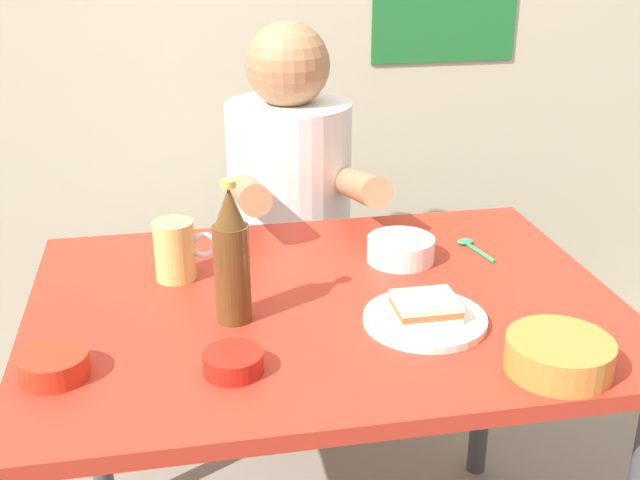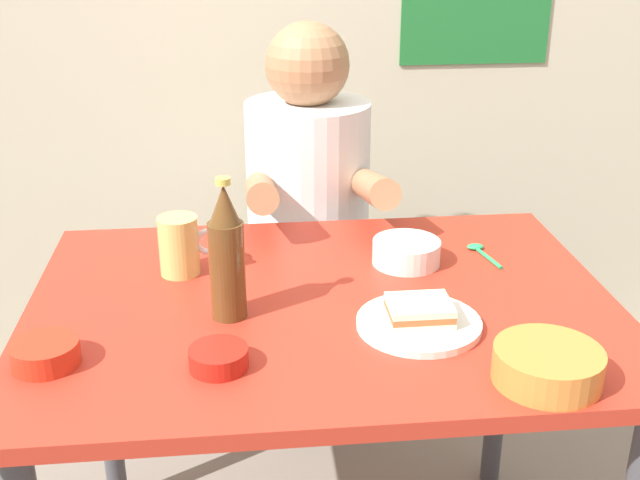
{
  "view_description": "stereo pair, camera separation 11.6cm",
  "coord_description": "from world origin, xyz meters",
  "px_view_note": "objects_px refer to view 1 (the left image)",
  "views": [
    {
      "loc": [
        -0.26,
        -1.31,
        1.42
      ],
      "look_at": [
        0.0,
        0.05,
        0.84
      ],
      "focal_mm": 44.43,
      "sensor_mm": 36.0,
      "label": 1
    },
    {
      "loc": [
        -0.14,
        -1.32,
        1.42
      ],
      "look_at": [
        0.0,
        0.05,
        0.84
      ],
      "focal_mm": 44.43,
      "sensor_mm": 36.0,
      "label": 2
    }
  ],
  "objects_px": {
    "plate_orange": "(425,319)",
    "rice_bowl_white": "(401,248)",
    "stool": "(292,322)",
    "sandwich": "(426,307)",
    "person_seated": "(290,182)",
    "beer_bottle": "(232,259)",
    "dining_table": "(325,342)",
    "beer_mug": "(176,250)"
  },
  "relations": [
    {
      "from": "plate_orange",
      "to": "rice_bowl_white",
      "type": "distance_m",
      "value": 0.27
    },
    {
      "from": "stool",
      "to": "sandwich",
      "type": "bearing_deg",
      "value": -80.49
    },
    {
      "from": "stool",
      "to": "person_seated",
      "type": "bearing_deg",
      "value": -90.0
    },
    {
      "from": "plate_orange",
      "to": "beer_bottle",
      "type": "bearing_deg",
      "value": 166.79
    },
    {
      "from": "dining_table",
      "to": "beer_mug",
      "type": "relative_size",
      "value": 8.73
    },
    {
      "from": "person_seated",
      "to": "sandwich",
      "type": "height_order",
      "value": "person_seated"
    },
    {
      "from": "sandwich",
      "to": "beer_mug",
      "type": "relative_size",
      "value": 0.87
    },
    {
      "from": "dining_table",
      "to": "stool",
      "type": "height_order",
      "value": "dining_table"
    },
    {
      "from": "stool",
      "to": "rice_bowl_white",
      "type": "bearing_deg",
      "value": -71.81
    },
    {
      "from": "plate_orange",
      "to": "beer_mug",
      "type": "height_order",
      "value": "beer_mug"
    },
    {
      "from": "dining_table",
      "to": "person_seated",
      "type": "height_order",
      "value": "person_seated"
    },
    {
      "from": "beer_mug",
      "to": "beer_bottle",
      "type": "height_order",
      "value": "beer_bottle"
    },
    {
      "from": "dining_table",
      "to": "beer_bottle",
      "type": "relative_size",
      "value": 4.2
    },
    {
      "from": "dining_table",
      "to": "rice_bowl_white",
      "type": "bearing_deg",
      "value": 37.39
    },
    {
      "from": "rice_bowl_white",
      "to": "dining_table",
      "type": "bearing_deg",
      "value": -142.61
    },
    {
      "from": "person_seated",
      "to": "beer_mug",
      "type": "xyz_separation_m",
      "value": [
        -0.3,
        -0.47,
        0.03
      ]
    },
    {
      "from": "stool",
      "to": "beer_mug",
      "type": "xyz_separation_m",
      "value": [
        -0.3,
        -0.48,
        0.45
      ]
    },
    {
      "from": "stool",
      "to": "rice_bowl_white",
      "type": "xyz_separation_m",
      "value": [
        0.16,
        -0.49,
        0.42
      ]
    },
    {
      "from": "plate_orange",
      "to": "sandwich",
      "type": "bearing_deg",
      "value": 153.43
    },
    {
      "from": "sandwich",
      "to": "dining_table",
      "type": "bearing_deg",
      "value": 141.45
    },
    {
      "from": "plate_orange",
      "to": "sandwich",
      "type": "relative_size",
      "value": 2.0
    },
    {
      "from": "dining_table",
      "to": "rice_bowl_white",
      "type": "relative_size",
      "value": 7.86
    },
    {
      "from": "sandwich",
      "to": "rice_bowl_white",
      "type": "relative_size",
      "value": 0.79
    },
    {
      "from": "dining_table",
      "to": "sandwich",
      "type": "bearing_deg",
      "value": -38.55
    },
    {
      "from": "beer_bottle",
      "to": "dining_table",
      "type": "bearing_deg",
      "value": 15.01
    },
    {
      "from": "stool",
      "to": "sandwich",
      "type": "xyz_separation_m",
      "value": [
        0.13,
        -0.75,
        0.42
      ]
    },
    {
      "from": "dining_table",
      "to": "sandwich",
      "type": "relative_size",
      "value": 10.0
    },
    {
      "from": "plate_orange",
      "to": "beer_bottle",
      "type": "relative_size",
      "value": 0.84
    },
    {
      "from": "beer_bottle",
      "to": "beer_mug",
      "type": "bearing_deg",
      "value": 116.41
    },
    {
      "from": "rice_bowl_white",
      "to": "plate_orange",
      "type": "bearing_deg",
      "value": -97.0
    },
    {
      "from": "dining_table",
      "to": "beer_mug",
      "type": "distance_m",
      "value": 0.34
    },
    {
      "from": "sandwich",
      "to": "beer_mug",
      "type": "bearing_deg",
      "value": 147.67
    },
    {
      "from": "stool",
      "to": "beer_bottle",
      "type": "xyz_separation_m",
      "value": [
        -0.2,
        -0.68,
        0.51
      ]
    },
    {
      "from": "person_seated",
      "to": "plate_orange",
      "type": "bearing_deg",
      "value": -80.35
    },
    {
      "from": "dining_table",
      "to": "plate_orange",
      "type": "distance_m",
      "value": 0.22
    },
    {
      "from": "sandwich",
      "to": "beer_bottle",
      "type": "relative_size",
      "value": 0.42
    },
    {
      "from": "beer_mug",
      "to": "person_seated",
      "type": "bearing_deg",
      "value": 57.66
    },
    {
      "from": "dining_table",
      "to": "sandwich",
      "type": "distance_m",
      "value": 0.24
    },
    {
      "from": "stool",
      "to": "beer_mug",
      "type": "bearing_deg",
      "value": -121.74
    },
    {
      "from": "person_seated",
      "to": "plate_orange",
      "type": "distance_m",
      "value": 0.75
    },
    {
      "from": "person_seated",
      "to": "sandwich",
      "type": "relative_size",
      "value": 6.54
    },
    {
      "from": "sandwich",
      "to": "rice_bowl_white",
      "type": "height_order",
      "value": "same"
    }
  ]
}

